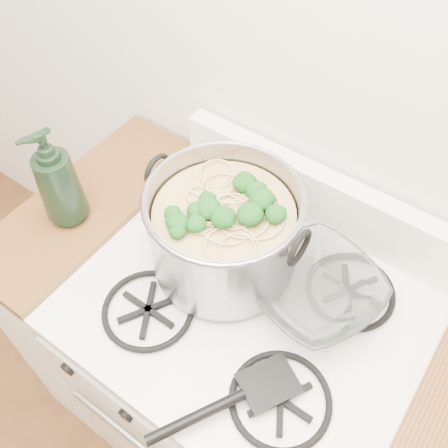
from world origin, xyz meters
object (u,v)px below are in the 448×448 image
at_px(spatula, 269,382).
at_px(glass_bowl, 313,293).
at_px(gas_range, 243,382).
at_px(stock_pot, 224,231).
at_px(bottle, 56,178).

distance_m(spatula, glass_bowl, 0.22).
distance_m(gas_range, spatula, 0.53).
height_order(gas_range, stock_pot, stock_pot).
relative_size(spatula, bottle, 1.14).
xyz_separation_m(gas_range, bottle, (-0.50, -0.06, 0.62)).
height_order(glass_bowl, bottle, bottle).
distance_m(gas_range, bottle, 0.80).
bearing_deg(stock_pot, bottle, -163.69).
relative_size(gas_range, bottle, 3.39).
bearing_deg(gas_range, bottle, -173.16).
bearing_deg(stock_pot, glass_bowl, 8.27).
bearing_deg(spatula, bottle, -158.03).
bearing_deg(stock_pot, gas_range, -26.81).
bearing_deg(spatula, stock_pot, 170.79).
bearing_deg(spatula, glass_bowl, 125.61).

